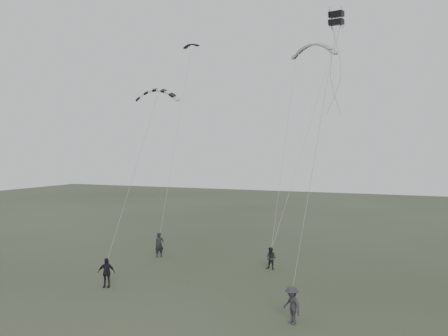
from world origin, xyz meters
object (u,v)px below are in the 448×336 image
at_px(kite_dark_small, 191,44).
at_px(kite_box, 336,18).
at_px(flyer_right, 271,258).
at_px(kite_pale_large, 313,45).
at_px(flyer_center, 106,272).
at_px(flyer_far, 292,305).
at_px(flyer_left, 159,245).
at_px(kite_striped, 157,90).

bearing_deg(kite_dark_small, kite_box, -22.59).
relative_size(flyer_right, kite_pale_large, 0.41).
height_order(flyer_center, kite_box, kite_box).
bearing_deg(kite_box, flyer_far, -99.69).
relative_size(flyer_left, flyer_center, 1.07).
height_order(flyer_far, kite_pale_large, kite_pale_large).
relative_size(flyer_far, kite_pale_large, 0.47).
relative_size(flyer_right, kite_box, 2.11).
xyz_separation_m(kite_pale_large, kite_striped, (-9.83, -8.90, -4.45)).
bearing_deg(kite_striped, flyer_center, -110.20).
distance_m(flyer_left, kite_dark_small, 18.42).
relative_size(flyer_right, kite_dark_small, 0.98).
bearing_deg(kite_striped, flyer_far, -51.31).
height_order(flyer_right, flyer_far, flyer_far).
bearing_deg(kite_box, kite_pale_large, 114.21).
distance_m(flyer_center, kite_pale_large, 24.45).
xyz_separation_m(flyer_right, flyer_center, (-8.34, -7.90, 0.12)).
xyz_separation_m(flyer_center, kite_striped, (0.06, 6.10, 12.13)).
xyz_separation_m(flyer_center, flyer_far, (12.08, -1.32, 0.01)).
height_order(flyer_center, kite_dark_small, kite_dark_small).
relative_size(flyer_center, kite_dark_small, 1.13).
bearing_deg(kite_box, kite_striped, 175.03).
bearing_deg(kite_dark_small, flyer_left, -73.78).
xyz_separation_m(flyer_center, kite_dark_small, (-1.19, 14.19, 17.44)).
bearing_deg(flyer_right, kite_pale_large, 87.68).
bearing_deg(kite_striped, kite_pale_large, 22.55).
height_order(flyer_right, kite_dark_small, kite_dark_small).
relative_size(flyer_right, flyer_far, 0.86).
xyz_separation_m(kite_striped, kite_box, (13.40, -2.96, 2.88)).
distance_m(flyer_right, kite_striped, 14.89).
distance_m(flyer_right, kite_pale_large, 18.21).
height_order(kite_dark_small, kite_box, kite_dark_small).
height_order(flyer_center, flyer_far, flyer_far).
xyz_separation_m(kite_dark_small, kite_striped, (1.25, -8.10, -5.32)).
bearing_deg(flyer_far, kite_box, 112.31).
bearing_deg(flyer_left, kite_dark_small, 42.88).
bearing_deg(kite_striped, flyer_left, 98.79).
xyz_separation_m(flyer_right, kite_dark_small, (-9.53, 6.29, 17.56)).
bearing_deg(flyer_right, kite_box, -32.90).
relative_size(kite_striped, kite_box, 4.29).
bearing_deg(kite_pale_large, flyer_right, -93.38).
relative_size(flyer_far, kite_striped, 0.57).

